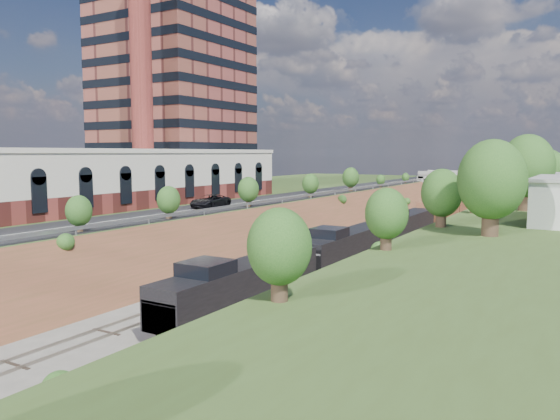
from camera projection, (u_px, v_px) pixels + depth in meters
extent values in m
cube|color=#3C5121|center=(177.00, 210.00, 85.77)|extent=(44.00, 180.00, 5.00)
cube|color=brown|center=(300.00, 237.00, 74.86)|extent=(10.00, 180.00, 10.00)
cube|color=brown|center=(465.00, 252.00, 63.67)|extent=(10.00, 180.00, 10.00)
cube|color=gray|center=(357.00, 242.00, 70.58)|extent=(1.58, 180.00, 0.18)
cube|color=gray|center=(395.00, 245.00, 67.93)|extent=(1.58, 180.00, 0.18)
cube|color=black|center=(272.00, 199.00, 76.61)|extent=(8.00, 180.00, 0.10)
cube|color=#99999E|center=(297.00, 197.00, 74.48)|extent=(0.06, 171.00, 0.30)
cube|color=maroon|center=(83.00, 199.00, 64.05)|extent=(14.00, 62.00, 2.20)
cube|color=beige|center=(82.00, 172.00, 63.71)|extent=(14.00, 62.00, 4.30)
cube|color=beige|center=(81.00, 151.00, 63.46)|extent=(14.30, 62.30, 0.50)
cube|color=brown|center=(173.00, 67.00, 99.06)|extent=(22.00, 22.00, 44.00)
cylinder|color=maroon|center=(141.00, 62.00, 81.53)|extent=(3.20, 3.20, 40.00)
cube|color=gray|center=(425.00, 189.00, 127.79)|extent=(1.50, 8.00, 6.20)
cube|color=gray|center=(532.00, 193.00, 116.10)|extent=(1.50, 8.00, 6.20)
cube|color=gray|center=(476.00, 177.00, 121.62)|extent=(24.00, 8.00, 1.00)
cube|color=gray|center=(473.00, 174.00, 118.11)|extent=(24.00, 0.30, 0.80)
cube|color=gray|center=(480.00, 173.00, 124.95)|extent=(24.00, 0.30, 0.80)
cylinder|color=#473323|center=(490.00, 219.00, 42.87)|extent=(1.30, 1.30, 2.62)
ellipsoid|color=#234E1B|center=(492.00, 179.00, 42.54)|extent=(5.25, 5.25, 6.30)
cylinder|color=#473323|center=(32.00, 233.00, 40.48)|extent=(0.66, 0.66, 1.22)
ellipsoid|color=#234E1B|center=(31.00, 213.00, 40.33)|extent=(2.45, 2.45, 2.94)
cube|color=black|center=(192.00, 329.00, 34.48)|extent=(2.40, 4.00, 0.90)
cube|color=black|center=(243.00, 282.00, 39.17)|extent=(2.90, 17.41, 2.76)
cube|color=black|center=(176.00, 314.00, 33.06)|extent=(2.67, 3.00, 1.80)
cube|color=silver|center=(175.00, 298.00, 32.95)|extent=(2.67, 3.00, 0.15)
cube|color=black|center=(206.00, 268.00, 35.38)|extent=(2.84, 3.10, 0.90)
cube|color=black|center=(347.00, 245.00, 54.90)|extent=(2.90, 17.41, 2.76)
cube|color=black|center=(405.00, 224.00, 70.64)|extent=(2.90, 17.41, 2.76)
cube|color=brown|center=(486.00, 194.00, 118.66)|extent=(2.90, 93.04, 3.48)
imported|color=black|center=(210.00, 201.00, 63.97)|extent=(2.63, 5.58, 1.54)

